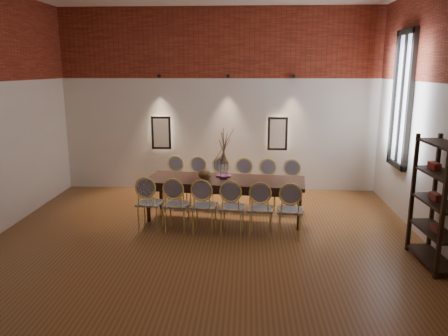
# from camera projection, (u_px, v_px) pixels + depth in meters

# --- Properties ---
(floor) EXTENTS (7.00, 7.00, 0.02)m
(floor) POSITION_uv_depth(u_px,v_px,m) (204.00, 251.00, 6.67)
(floor) COLOR brown
(floor) RESTS_ON ground
(wall_back) EXTENTS (7.00, 0.10, 4.00)m
(wall_back) POSITION_uv_depth(u_px,v_px,m) (219.00, 101.00, 9.68)
(wall_back) COLOR silver
(wall_back) RESTS_ON ground
(wall_front) EXTENTS (7.00, 0.10, 4.00)m
(wall_front) POSITION_uv_depth(u_px,v_px,m) (146.00, 184.00, 2.77)
(wall_front) COLOR silver
(wall_front) RESTS_ON ground
(brick_band_back) EXTENTS (7.00, 0.02, 1.50)m
(brick_band_back) POSITION_uv_depth(u_px,v_px,m) (219.00, 43.00, 9.33)
(brick_band_back) COLOR maroon
(brick_band_back) RESTS_ON ground
(niche_left) EXTENTS (0.36, 0.06, 0.66)m
(niche_left) POSITION_uv_depth(u_px,v_px,m) (161.00, 133.00, 9.81)
(niche_left) COLOR #FFEAC6
(niche_left) RESTS_ON wall_back
(niche_right) EXTENTS (0.36, 0.06, 0.66)m
(niche_right) POSITION_uv_depth(u_px,v_px,m) (277.00, 134.00, 9.67)
(niche_right) COLOR #FFEAC6
(niche_right) RESTS_ON wall_back
(spot_fixture_left) EXTENTS (0.08, 0.10, 0.08)m
(spot_fixture_left) POSITION_uv_depth(u_px,v_px,m) (159.00, 76.00, 9.50)
(spot_fixture_left) COLOR black
(spot_fixture_left) RESTS_ON wall_back
(spot_fixture_mid) EXTENTS (0.08, 0.10, 0.08)m
(spot_fixture_mid) POSITION_uv_depth(u_px,v_px,m) (228.00, 76.00, 9.42)
(spot_fixture_mid) COLOR black
(spot_fixture_mid) RESTS_ON wall_back
(spot_fixture_right) EXTENTS (0.08, 0.10, 0.08)m
(spot_fixture_right) POSITION_uv_depth(u_px,v_px,m) (293.00, 76.00, 9.34)
(spot_fixture_right) COLOR black
(spot_fixture_right) RESTS_ON wall_back
(window_glass) EXTENTS (0.02, 0.78, 2.38)m
(window_glass) POSITION_uv_depth(u_px,v_px,m) (403.00, 100.00, 7.95)
(window_glass) COLOR silver
(window_glass) RESTS_ON wall_right
(window_frame) EXTENTS (0.08, 0.90, 2.50)m
(window_frame) POSITION_uv_depth(u_px,v_px,m) (402.00, 100.00, 7.95)
(window_frame) COLOR black
(window_frame) RESTS_ON wall_right
(window_mullion) EXTENTS (0.06, 0.06, 2.40)m
(window_mullion) POSITION_uv_depth(u_px,v_px,m) (402.00, 100.00, 7.95)
(window_mullion) COLOR black
(window_mullion) RESTS_ON wall_right
(dining_table) EXTENTS (2.93, 1.21, 0.75)m
(dining_table) POSITION_uv_depth(u_px,v_px,m) (225.00, 199.00, 8.00)
(dining_table) COLOR #331711
(dining_table) RESTS_ON floor
(chair_near_a) EXTENTS (0.48, 0.48, 0.94)m
(chair_near_a) POSITION_uv_depth(u_px,v_px,m) (150.00, 203.00, 7.46)
(chair_near_a) COLOR #E1CC5F
(chair_near_a) RESTS_ON floor
(chair_near_b) EXTENTS (0.48, 0.48, 0.94)m
(chair_near_b) POSITION_uv_depth(u_px,v_px,m) (177.00, 204.00, 7.38)
(chair_near_b) COLOR #E1CC5F
(chair_near_b) RESTS_ON floor
(chair_near_c) EXTENTS (0.48, 0.48, 0.94)m
(chair_near_c) POSITION_uv_depth(u_px,v_px,m) (204.00, 206.00, 7.31)
(chair_near_c) COLOR #E1CC5F
(chair_near_c) RESTS_ON floor
(chair_near_d) EXTENTS (0.48, 0.48, 0.94)m
(chair_near_d) POSITION_uv_depth(u_px,v_px,m) (232.00, 207.00, 7.23)
(chair_near_d) COLOR #E1CC5F
(chair_near_d) RESTS_ON floor
(chair_near_e) EXTENTS (0.48, 0.48, 0.94)m
(chair_near_e) POSITION_uv_depth(u_px,v_px,m) (261.00, 208.00, 7.16)
(chair_near_e) COLOR #E1CC5F
(chair_near_e) RESTS_ON floor
(chair_near_f) EXTENTS (0.48, 0.48, 0.94)m
(chair_near_f) POSITION_uv_depth(u_px,v_px,m) (290.00, 210.00, 7.08)
(chair_near_f) COLOR #E1CC5F
(chair_near_f) RESTS_ON floor
(chair_far_a) EXTENTS (0.48, 0.48, 0.94)m
(chair_far_a) POSITION_uv_depth(u_px,v_px,m) (173.00, 181.00, 8.88)
(chair_far_a) COLOR #E1CC5F
(chair_far_a) RESTS_ON floor
(chair_far_b) EXTENTS (0.48, 0.48, 0.94)m
(chair_far_b) POSITION_uv_depth(u_px,v_px,m) (196.00, 182.00, 8.80)
(chair_far_b) COLOR #E1CC5F
(chair_far_b) RESTS_ON floor
(chair_far_c) EXTENTS (0.48, 0.48, 0.94)m
(chair_far_c) POSITION_uv_depth(u_px,v_px,m) (219.00, 183.00, 8.73)
(chair_far_c) COLOR #E1CC5F
(chair_far_c) RESTS_ON floor
(chair_far_d) EXTENTS (0.48, 0.48, 0.94)m
(chair_far_d) POSITION_uv_depth(u_px,v_px,m) (243.00, 184.00, 8.65)
(chair_far_d) COLOR #E1CC5F
(chair_far_d) RESTS_ON floor
(chair_far_e) EXTENTS (0.48, 0.48, 0.94)m
(chair_far_e) POSITION_uv_depth(u_px,v_px,m) (267.00, 185.00, 8.58)
(chair_far_e) COLOR #E1CC5F
(chair_far_e) RESTS_ON floor
(chair_far_f) EXTENTS (0.48, 0.48, 0.94)m
(chair_far_f) POSITION_uv_depth(u_px,v_px,m) (291.00, 186.00, 8.50)
(chair_far_f) COLOR #E1CC5F
(chair_far_f) RESTS_ON floor
(vase) EXTENTS (0.14, 0.14, 0.30)m
(vase) POSITION_uv_depth(u_px,v_px,m) (224.00, 171.00, 7.89)
(vase) COLOR silver
(vase) RESTS_ON dining_table
(dried_branches) EXTENTS (0.50, 0.50, 0.70)m
(dried_branches) POSITION_uv_depth(u_px,v_px,m) (224.00, 147.00, 7.79)
(dried_branches) COLOR #47342A
(dried_branches) RESTS_ON vase
(bowl) EXTENTS (0.24, 0.24, 0.18)m
(bowl) POSITION_uv_depth(u_px,v_px,m) (205.00, 174.00, 7.91)
(bowl) COLOR brown
(bowl) RESTS_ON dining_table
(book) EXTENTS (0.28, 0.21, 0.03)m
(book) POSITION_uv_depth(u_px,v_px,m) (224.00, 176.00, 8.11)
(book) COLOR #832469
(book) RESTS_ON dining_table
(shelving_rack) EXTENTS (0.42, 1.02, 1.80)m
(shelving_rack) POSITION_uv_depth(u_px,v_px,m) (438.00, 203.00, 6.02)
(shelving_rack) COLOR black
(shelving_rack) RESTS_ON floor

